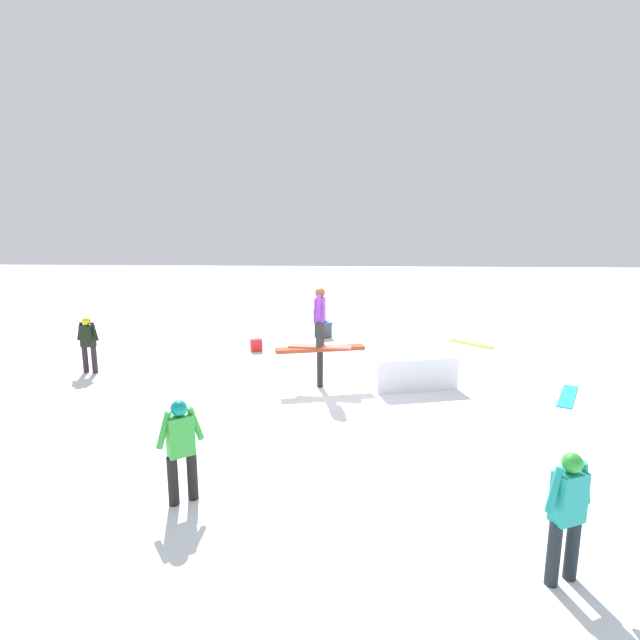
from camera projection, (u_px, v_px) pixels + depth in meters
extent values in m
plane|color=white|center=(320.00, 387.00, 10.99)|extent=(60.00, 60.00, 0.00)
cylinder|color=black|center=(320.00, 369.00, 10.91)|extent=(0.14, 0.14, 0.82)
cube|color=#A53F1E|center=(320.00, 349.00, 10.83)|extent=(1.96, 0.74, 0.08)
cube|color=white|center=(407.00, 366.00, 11.30)|extent=(2.11, 1.89, 0.71)
cube|color=#F46A58|center=(320.00, 346.00, 10.82)|extent=(1.38, 0.38, 0.03)
cylinder|color=#302D2B|center=(321.00, 332.00, 10.89)|extent=(0.14, 0.14, 0.55)
cylinder|color=#302D2B|center=(319.00, 335.00, 10.63)|extent=(0.14, 0.14, 0.55)
cube|color=purple|center=(320.00, 309.00, 10.66)|extent=(0.23, 0.35, 0.51)
cylinder|color=purple|center=(321.00, 303.00, 10.84)|extent=(0.11, 0.32, 0.47)
cylinder|color=purple|center=(319.00, 306.00, 10.43)|extent=(0.11, 0.32, 0.47)
sphere|color=brown|center=(320.00, 293.00, 10.59)|extent=(0.22, 0.22, 0.22)
cylinder|color=#2A2226|center=(85.00, 359.00, 11.98)|extent=(0.13, 0.13, 0.65)
cylinder|color=#2A2226|center=(94.00, 360.00, 11.94)|extent=(0.13, 0.13, 0.65)
cube|color=black|center=(88.00, 336.00, 11.85)|extent=(0.33, 0.23, 0.51)
cylinder|color=black|center=(80.00, 331.00, 11.86)|extent=(0.19, 0.10, 0.45)
cylinder|color=black|center=(95.00, 332.00, 11.79)|extent=(0.19, 0.10, 0.45)
sphere|color=yellow|center=(86.00, 321.00, 11.78)|extent=(0.20, 0.20, 0.20)
cylinder|color=#1F252B|center=(572.00, 549.00, 5.04)|extent=(0.13, 0.13, 0.67)
cylinder|color=#1F252B|center=(554.00, 554.00, 4.95)|extent=(0.13, 0.13, 0.67)
cube|color=teal|center=(569.00, 497.00, 4.88)|extent=(0.37, 0.30, 0.52)
cylinder|color=teal|center=(585.00, 482.00, 4.92)|extent=(0.19, 0.14, 0.46)
cylinder|color=teal|center=(554.00, 490.00, 4.79)|extent=(0.19, 0.14, 0.46)
sphere|color=green|center=(572.00, 463.00, 4.81)|extent=(0.20, 0.20, 0.20)
cylinder|color=black|center=(192.00, 476.00, 6.50)|extent=(0.14, 0.14, 0.65)
cylinder|color=black|center=(173.00, 481.00, 6.37)|extent=(0.14, 0.14, 0.65)
cube|color=green|center=(180.00, 436.00, 6.32)|extent=(0.38, 0.35, 0.53)
cylinder|color=green|center=(195.00, 423.00, 6.40)|extent=(0.22, 0.19, 0.47)
cylinder|color=green|center=(164.00, 430.00, 6.19)|extent=(0.22, 0.19, 0.47)
sphere|color=#0D8B86|center=(179.00, 408.00, 6.25)|extent=(0.21, 0.21, 0.21)
cube|color=#96DE39|center=(471.00, 344.00, 14.79)|extent=(1.21, 1.20, 0.02)
cube|color=#20C0CB|center=(568.00, 396.00, 10.37)|extent=(0.97, 1.49, 0.02)
cube|color=#3F3F44|center=(326.00, 332.00, 15.48)|extent=(0.34, 0.26, 0.44)
cube|color=#3F3F44|center=(320.00, 329.00, 15.78)|extent=(0.34, 0.26, 0.44)
cube|color=#244FB2|center=(323.00, 323.00, 15.58)|extent=(0.62, 0.62, 0.04)
cube|color=#244FB2|center=(320.00, 315.00, 15.70)|extent=(0.38, 0.29, 0.40)
cube|color=red|center=(256.00, 345.00, 13.98)|extent=(0.36, 0.32, 0.34)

